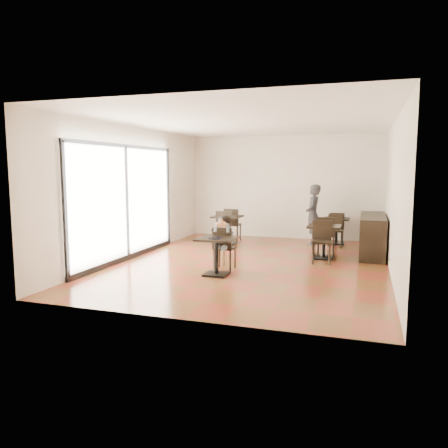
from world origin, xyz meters
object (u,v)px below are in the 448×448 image
at_px(cafe_table_left, 227,230).
at_px(chair_mid_a, 326,235).
at_px(chair_left_b, 221,230).
at_px(chair_mid_b, 322,242).
at_px(chair_left_a, 233,225).
at_px(chair_back_a, 337,228).
at_px(child_table, 216,257).
at_px(cafe_table_back, 336,231).
at_px(chair_back_b, 335,231).
at_px(cafe_table_mid, 324,242).
at_px(child, 225,243).
at_px(adult_patron, 313,215).
at_px(child_chair, 225,248).

distance_m(cafe_table_left, chair_mid_a, 2.94).
bearing_deg(chair_mid_a, chair_left_b, -7.61).
xyz_separation_m(chair_mid_b, chair_left_a, (-2.86, 2.34, 0.01)).
distance_m(chair_mid_a, chair_back_a, 1.88).
xyz_separation_m(child_table, chair_mid_a, (1.93, 2.95, 0.10)).
distance_m(chair_mid_b, chair_left_b, 3.12).
height_order(cafe_table_back, chair_left_a, chair_left_a).
bearing_deg(chair_back_b, chair_left_b, -163.82).
bearing_deg(chair_back_a, chair_back_b, 87.36).
bearing_deg(cafe_table_back, chair_back_a, 90.00).
bearing_deg(cafe_table_left, cafe_table_mid, -23.41).
relative_size(chair_mid_b, chair_left_b, 0.98).
height_order(cafe_table_left, chair_back_b, chair_back_b).
bearing_deg(child_table, child, 90.00).
height_order(adult_patron, chair_mid_a, adult_patron).
distance_m(chair_left_b, chair_back_a, 3.47).
relative_size(cafe_table_mid, cafe_table_back, 1.07).
bearing_deg(child_chair, cafe_table_back, -116.82).
xyz_separation_m(child, cafe_table_back, (2.08, 4.11, -0.21)).
bearing_deg(child, adult_patron, 69.45).
bearing_deg(cafe_table_left, child_table, -75.70).
height_order(chair_left_a, chair_left_b, same).
bearing_deg(child, child_chair, -90.00).
bearing_deg(cafe_table_left, child_chair, -73.28).
bearing_deg(adult_patron, chair_mid_b, 8.63).
distance_m(cafe_table_left, chair_left_a, 0.56).
bearing_deg(chair_mid_a, child_chair, 46.35).
bearing_deg(chair_mid_b, cafe_table_back, 82.12).
height_order(chair_mid_a, chair_mid_b, same).
distance_m(child_chair, cafe_table_back, 4.61).
relative_size(chair_mid_a, chair_left_a, 0.98).
bearing_deg(child, chair_left_a, 104.30).
bearing_deg(cafe_table_back, chair_mid_a, -94.98).
xyz_separation_m(cafe_table_left, cafe_table_back, (3.01, 1.03, -0.04)).
xyz_separation_m(chair_left_a, chair_back_b, (3.01, -0.07, -0.04)).
height_order(cafe_table_mid, chair_mid_a, chair_mid_a).
relative_size(chair_left_a, chair_back_b, 1.09).
distance_m(cafe_table_mid, chair_back_a, 2.43).
relative_size(child_chair, cafe_table_mid, 1.15).
bearing_deg(adult_patron, chair_back_b, 66.32).
height_order(adult_patron, cafe_table_back, adult_patron).
bearing_deg(child_table, cafe_table_left, 104.30).
height_order(child_chair, chair_mid_b, chair_mid_b).
height_order(cafe_table_left, chair_mid_a, chair_mid_a).
bearing_deg(cafe_table_mid, chair_mid_b, -90.00).
height_order(child, chair_mid_b, child).
bearing_deg(child_chair, chair_back_a, -115.96).
bearing_deg(adult_patron, child_table, -20.78).
bearing_deg(chair_left_a, cafe_table_back, -172.28).
bearing_deg(child, chair_back_b, 59.73).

